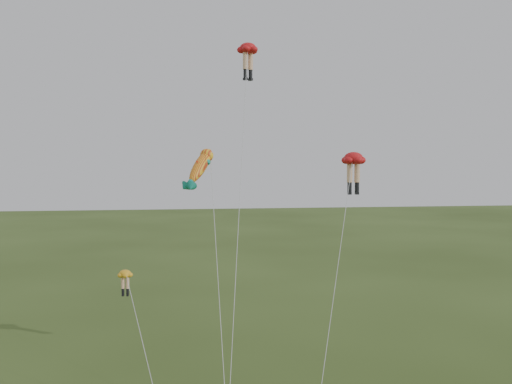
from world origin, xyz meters
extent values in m
ellipsoid|color=red|center=(1.37, 9.56, 22.12)|extent=(1.98, 1.98, 0.72)
cylinder|color=#F5BB90|center=(1.18, 9.45, 21.27)|extent=(0.32, 0.32, 1.10)
cylinder|color=black|center=(1.18, 9.45, 20.45)|extent=(0.25, 0.25, 0.55)
cube|color=black|center=(1.18, 9.45, 20.09)|extent=(0.32, 0.37, 0.16)
cylinder|color=#F5BB90|center=(1.55, 9.68, 21.27)|extent=(0.32, 0.32, 1.10)
cylinder|color=black|center=(1.55, 9.68, 20.45)|extent=(0.25, 0.25, 0.55)
cube|color=black|center=(1.55, 9.68, 20.09)|extent=(0.32, 0.37, 0.16)
cylinder|color=silver|center=(0.05, 3.49, 11.35)|extent=(2.67, 12.17, 22.26)
ellipsoid|color=red|center=(7.98, 7.52, 14.88)|extent=(1.66, 1.66, 0.80)
cylinder|color=#F5BB90|center=(7.73, 7.53, 13.93)|extent=(0.36, 0.36, 1.23)
cylinder|color=black|center=(7.73, 7.53, 13.01)|extent=(0.28, 0.28, 0.61)
cube|color=black|center=(7.73, 7.53, 12.62)|extent=(0.21, 0.36, 0.18)
cylinder|color=#F5BB90|center=(8.22, 7.51, 13.93)|extent=(0.36, 0.36, 1.23)
cylinder|color=black|center=(8.22, 7.51, 13.01)|extent=(0.28, 0.28, 0.61)
cube|color=black|center=(8.22, 7.51, 12.62)|extent=(0.21, 0.36, 0.18)
cylinder|color=silver|center=(5.24, 2.12, 7.75)|extent=(5.51, 10.83, 15.07)
ellipsoid|color=gold|center=(-6.41, 5.89, 8.08)|extent=(1.05, 1.05, 0.46)
cylinder|color=#F5BB90|center=(-6.55, 5.92, 7.54)|extent=(0.20, 0.20, 0.70)
cylinder|color=black|center=(-6.55, 5.92, 7.02)|extent=(0.16, 0.16, 0.35)
cube|color=black|center=(-6.55, 5.92, 6.79)|extent=(0.15, 0.22, 0.10)
cylinder|color=#F5BB90|center=(-6.27, 5.87, 7.54)|extent=(0.20, 0.20, 0.70)
cylinder|color=black|center=(-6.27, 5.87, 7.02)|extent=(0.16, 0.16, 0.35)
cube|color=black|center=(-6.27, 5.87, 6.79)|extent=(0.15, 0.22, 0.10)
cylinder|color=silver|center=(-4.85, 0.67, 4.26)|extent=(3.14, 10.46, 8.10)
ellipsoid|color=yellow|center=(-1.87, 7.54, 14.41)|extent=(2.37, 2.89, 2.69)
sphere|color=yellow|center=(-1.87, 7.54, 14.41)|extent=(1.46, 1.56, 1.27)
cone|color=#158A78|center=(-1.87, 7.54, 14.41)|extent=(1.25, 1.37, 1.21)
cone|color=#158A78|center=(-1.87, 7.54, 14.41)|extent=(1.25, 1.37, 1.21)
cone|color=#158A78|center=(-1.87, 7.54, 14.41)|extent=(0.70, 0.77, 0.68)
cone|color=#158A78|center=(-1.87, 7.54, 14.41)|extent=(0.70, 0.77, 0.68)
cone|color=#B93013|center=(-1.87, 7.54, 14.41)|extent=(0.74, 0.79, 0.67)
cylinder|color=silver|center=(-1.39, 3.66, 7.32)|extent=(0.99, 7.79, 14.21)
camera|label=1|loc=(-3.50, -28.05, 14.63)|focal=40.00mm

